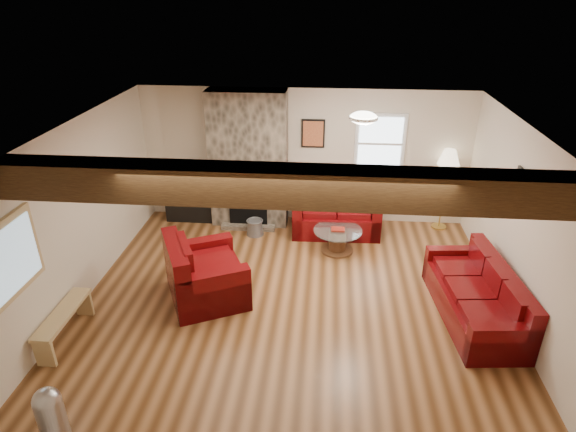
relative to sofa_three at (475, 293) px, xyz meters
The scene contains 18 objects.
room 2.63m from the sofa_three, behind, with size 8.00×8.00×8.00m.
oak_beam 3.33m from the sofa_three, 155.89° to the right, with size 6.00×0.36×0.38m, color black.
chimney_breast 4.44m from the sofa_three, 142.90° to the left, with size 1.40×0.67×2.50m.
back_window 3.28m from the sofa_three, 111.63° to the left, with size 0.90×0.08×1.10m, color silver, non-canonical shape.
hatch_window 5.71m from the sofa_three, 165.96° to the right, with size 0.08×1.00×0.90m, color tan, non-canonical shape.
ceiling_dome 2.79m from the sofa_three, 146.65° to the left, with size 0.40×0.40×0.18m, color white, non-canonical shape.
artwork_back 3.91m from the sofa_three, 129.27° to the left, with size 0.42×0.06×0.52m, color black, non-canonical shape.
artwork_right 1.51m from the sofa_three, 42.51° to the left, with size 0.06×0.55×0.42m, color black, non-canonical shape.
sofa_three is the anchor object (origin of this frame).
loveseat 3.02m from the sofa_three, 128.21° to the left, with size 1.56×0.89×0.83m, color #4B050B, non-canonical shape.
armchair_red 3.73m from the sofa_three, behind, with size 1.16×1.01×0.94m, color #4B050B, non-canonical shape.
coffee_table 2.47m from the sofa_three, 138.21° to the left, with size 0.82×0.82×0.43m.
tv_cabinet 5.30m from the sofa_three, 149.74° to the left, with size 1.03×0.41×0.51m, color black.
television 5.31m from the sofa_three, 149.74° to the left, with size 0.73×0.10×0.42m, color black.
floor_lamp 2.84m from the sofa_three, 88.37° to the left, with size 0.39×0.39×1.52m.
pine_bench 5.39m from the sofa_three, behind, with size 0.25×1.09×0.41m, color tan, non-canonical shape.
pedal_bin 5.24m from the sofa_three, 152.59° to the right, with size 0.27×0.27×0.67m, color #A7A8AD, non-canonical shape.
coal_bucket 3.94m from the sofa_three, 147.59° to the left, with size 0.31×0.31×0.30m, color slate, non-canonical shape.
Camera 1 is at (0.43, -5.70, 4.15)m, focal length 30.00 mm.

